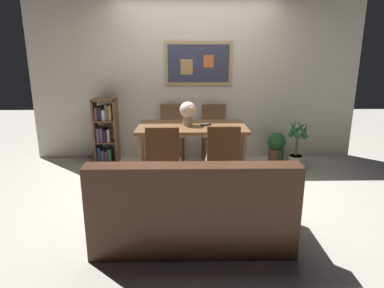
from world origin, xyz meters
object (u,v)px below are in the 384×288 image
dining_chair_near_left (163,156)px  bookshelf (105,132)px  dining_table (192,133)px  dining_chair_far_right (214,129)px  flower_vase (188,112)px  potted_ivy (276,146)px  dining_chair_far_left (172,128)px  leather_couch (192,210)px  dining_chair_near_right (222,155)px  tv_remote (206,125)px  potted_palm (297,146)px

dining_chair_near_left → bookshelf: size_ratio=0.89×
dining_table → dining_chair_far_right: size_ratio=1.63×
flower_vase → potted_ivy: bearing=24.3°
dining_chair_far_left → leather_couch: 2.43m
dining_chair_near_right → flower_vase: bearing=119.4°
dining_chair_near_left → dining_chair_near_right: same height
dining_chair_far_right → flower_vase: size_ratio=2.80×
dining_chair_far_right → leather_couch: (-0.39, -2.37, -0.23)m
flower_vase → dining_chair_far_right: bearing=58.7°
dining_chair_far_left → tv_remote: dining_chair_far_left is taller
potted_palm → bookshelf: bearing=172.7°
dining_chair_far_left → potted_ivy: bearing=-2.6°
dining_chair_near_right → flower_vase: flower_vase is taller
potted_palm → flower_vase: size_ratio=2.44×
leather_couch → potted_palm: (1.61, 1.99, 0.04)m
dining_chair_near_left → flower_vase: bearing=68.6°
bookshelf → potted_ivy: bookshelf is taller
tv_remote → bookshelf: bearing=155.7°
dining_table → dining_chair_near_left: size_ratio=1.63×
leather_couch → dining_chair_near_right: bearing=68.7°
dining_table → dining_chair_near_left: (-0.35, -0.73, -0.11)m
dining_table → dining_chair_far_left: 0.80m
potted_palm → flower_vase: bearing=-169.7°
dining_chair_near_left → potted_ivy: dining_chair_near_left is taller
dining_chair_far_left → tv_remote: (0.49, -0.74, 0.22)m
dining_chair_far_right → potted_palm: size_ratio=1.15×
leather_couch → potted_palm: 2.56m
dining_chair_near_right → potted_ivy: dining_chair_near_right is taller
potted_ivy → tv_remote: size_ratio=3.36×
dining_chair_far_right → potted_palm: (1.22, -0.39, -0.18)m
potted_palm → potted_ivy: bearing=121.9°
dining_chair_near_right → bookshelf: (-1.71, 1.39, -0.04)m
bookshelf → dining_table: bearing=-27.1°
dining_chair_far_left → bookshelf: bearing=-177.7°
dining_chair_near_right → bookshelf: 2.20m
bookshelf → tv_remote: 1.71m
potted_palm → leather_couch: bearing=-129.0°
bookshelf → tv_remote: bearing=-24.3°
dining_chair_far_right → leather_couch: 2.42m
potted_palm → tv_remote: bearing=-167.0°
dining_chair_far_left → bookshelf: (-1.06, -0.04, -0.04)m
dining_chair_near_right → bookshelf: size_ratio=0.89×
dining_chair_far_right → bookshelf: (-1.72, -0.01, -0.04)m
tv_remote → dining_chair_far_left: bearing=123.4°
potted_palm → tv_remote: potted_palm is taller
leather_couch → tv_remote: (0.22, 1.67, 0.45)m
potted_ivy → tv_remote: (-1.18, -0.67, 0.51)m
dining_chair_near_left → potted_ivy: (1.72, 1.40, -0.29)m
potted_ivy → potted_palm: size_ratio=0.65×
bookshelf → flower_vase: size_ratio=3.14×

